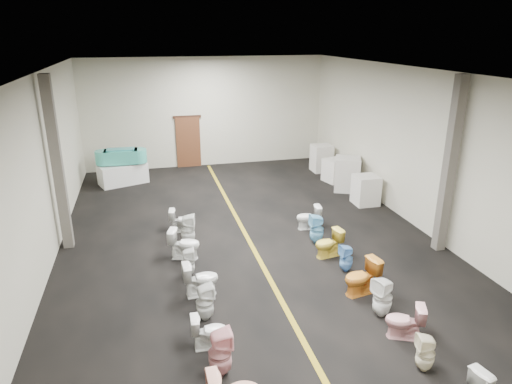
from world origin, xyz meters
TOP-DOWN VIEW (x-y plane):
  - floor at (0.00, 0.00)m, footprint 16.00×16.00m
  - ceiling at (0.00, 0.00)m, footprint 16.00×16.00m
  - wall_back at (0.00, 8.00)m, footprint 10.00×0.00m
  - wall_left at (-5.00, 0.00)m, footprint 0.00×16.00m
  - wall_right at (5.00, 0.00)m, footprint 0.00×16.00m
  - aisle_stripe at (0.00, 0.00)m, footprint 0.12×15.60m
  - back_door at (-0.80, 7.94)m, footprint 1.00×0.10m
  - door_frame at (-0.80, 7.95)m, footprint 1.15×0.08m
  - column_left at (-4.75, 1.00)m, footprint 0.25×0.25m
  - column_right at (4.75, -1.50)m, footprint 0.25×0.25m
  - display_table at (-3.47, 6.20)m, footprint 1.90×1.40m
  - bathtub at (-3.47, 6.20)m, footprint 1.86×0.69m
  - appliance_crate_a at (4.40, 2.01)m, footprint 0.77×0.77m
  - appliance_crate_b at (4.40, 3.48)m, footprint 1.16×1.16m
  - appliance_crate_c at (4.40, 4.52)m, footprint 0.94×0.94m
  - appliance_crate_d at (4.40, 5.95)m, footprint 0.76×0.76m
  - toilet_left_3 at (-1.63, -4.77)m, footprint 0.41×0.40m
  - toilet_left_4 at (-1.71, -4.02)m, footprint 0.66×0.40m
  - toilet_left_5 at (-1.67, -3.16)m, footprint 0.39×0.38m
  - toilet_left_6 at (-1.63, -2.23)m, footprint 0.78×0.46m
  - toilet_left_7 at (-1.81, -1.34)m, footprint 0.34×0.33m
  - toilet_left_8 at (-1.80, -0.43)m, footprint 0.86×0.65m
  - toilet_left_9 at (-1.64, 0.36)m, footprint 0.45×0.44m
  - toilet_left_10 at (-1.73, 1.25)m, footprint 0.71×0.47m
  - toilet_right_2 at (1.72, -5.49)m, footprint 0.37×0.37m
  - toilet_right_3 at (1.85, -4.62)m, footprint 0.80×0.64m
  - toilet_right_4 at (1.80, -3.88)m, footprint 0.50×0.49m
  - toilet_right_5 at (1.76, -3.04)m, footprint 0.86×0.59m
  - toilet_right_6 at (1.87, -2.03)m, footprint 0.34×0.33m
  - toilet_right_7 at (1.75, -1.22)m, footprint 0.77×0.52m
  - toilet_right_8 at (1.74, -0.42)m, footprint 0.40×0.39m
  - toilet_right_9 at (1.86, 0.55)m, footprint 0.73×0.47m

SIDE VIEW (x-z plane):
  - floor at x=0.00m, z-range 0.00..0.00m
  - aisle_stripe at x=0.00m, z-range 0.00..0.01m
  - toilet_left_4 at x=-1.71m, z-range 0.00..0.66m
  - toilet_right_6 at x=1.87m, z-range 0.00..0.68m
  - toilet_left_10 at x=-1.73m, z-range 0.00..0.68m
  - toilet_left_7 at x=-1.81m, z-range 0.00..0.68m
  - toilet_right_2 at x=1.72m, z-range 0.00..0.69m
  - toilet_right_9 at x=1.86m, z-range 0.00..0.71m
  - toilet_right_3 at x=1.85m, z-range 0.00..0.71m
  - toilet_right_7 at x=1.75m, z-range 0.00..0.72m
  - display_table at x=-3.47m, z-range 0.00..0.76m
  - toilet_left_5 at x=-1.67m, z-range 0.00..0.77m
  - toilet_left_6 at x=-1.63m, z-range 0.00..0.77m
  - toilet_left_8 at x=-1.80m, z-range 0.00..0.78m
  - toilet_right_5 at x=1.76m, z-range 0.00..0.81m
  - toilet_right_8 at x=1.74m, z-range 0.00..0.83m
  - toilet_left_9 at x=-1.64m, z-range 0.00..0.85m
  - toilet_right_4 at x=1.80m, z-range 0.00..0.85m
  - toilet_left_3 at x=-1.63m, z-range 0.00..0.86m
  - appliance_crate_c at x=4.40m, z-range 0.00..0.87m
  - appliance_crate_a at x=4.40m, z-range 0.00..0.97m
  - appliance_crate_d at x=4.40m, z-range 0.00..1.08m
  - appliance_crate_b at x=4.40m, z-range 0.00..1.20m
  - back_door at x=-0.80m, z-range 0.00..2.10m
  - bathtub at x=-3.47m, z-range 0.79..1.34m
  - door_frame at x=-0.80m, z-range 2.07..2.17m
  - wall_back at x=0.00m, z-range -2.75..7.25m
  - wall_left at x=-5.00m, z-range -5.75..10.25m
  - wall_right at x=5.00m, z-range -5.75..10.25m
  - column_left at x=-4.75m, z-range 0.00..4.50m
  - column_right at x=4.75m, z-range 0.00..4.50m
  - ceiling at x=0.00m, z-range 4.50..4.50m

